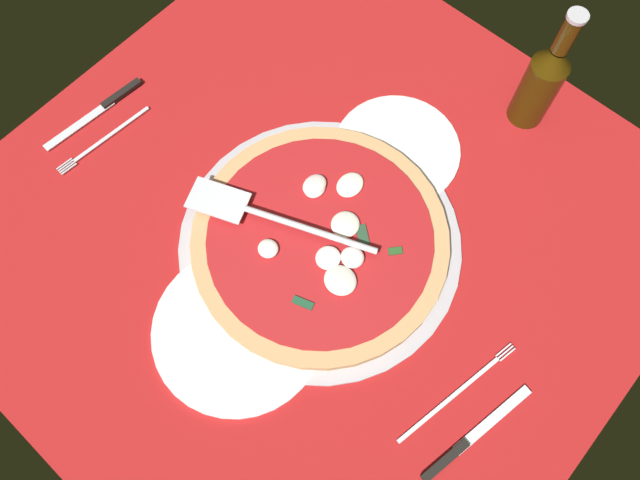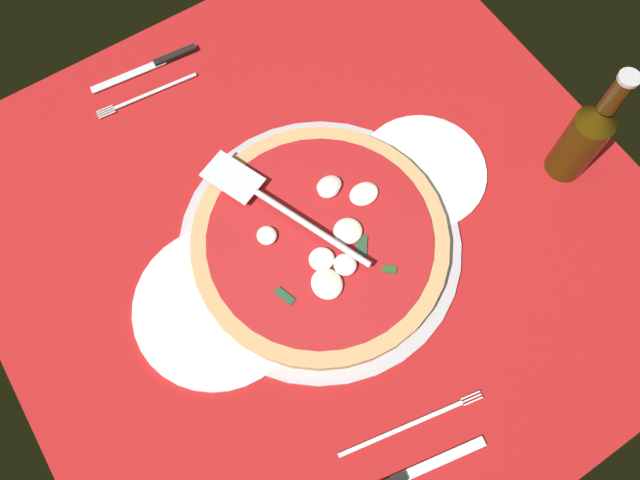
% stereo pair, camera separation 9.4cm
% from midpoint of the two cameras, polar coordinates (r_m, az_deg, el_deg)
% --- Properties ---
extents(ground_plane, '(1.00, 1.00, 0.01)m').
position_cam_midpoint_polar(ground_plane, '(0.97, 2.68, 0.55)').
color(ground_plane, '#AA191A').
extents(checker_pattern, '(1.00, 1.00, 0.00)m').
position_cam_midpoint_polar(checker_pattern, '(0.97, 2.69, 0.65)').
color(checker_pattern, silver).
rests_on(checker_pattern, ground_plane).
extents(pizza_pan, '(0.44, 0.44, 0.01)m').
position_cam_midpoint_polar(pizza_pan, '(0.96, 2.80, -0.68)').
color(pizza_pan, '#B6B1B9').
rests_on(pizza_pan, ground_plane).
extents(dinner_plate_left, '(0.21, 0.21, 0.01)m').
position_cam_midpoint_polar(dinner_plate_left, '(1.03, 12.03, 5.93)').
color(dinner_plate_left, silver).
rests_on(dinner_plate_left, ground_plane).
extents(dinner_plate_right, '(0.26, 0.26, 0.01)m').
position_cam_midpoint_polar(dinner_plate_right, '(0.93, -6.54, -6.44)').
color(dinner_plate_right, white).
rests_on(dinner_plate_right, ground_plane).
extents(pizza, '(0.40, 0.40, 0.03)m').
position_cam_midpoint_polar(pizza, '(0.94, 2.89, -0.34)').
color(pizza, tan).
rests_on(pizza, pizza_pan).
extents(pizza_server, '(0.14, 0.29, 0.01)m').
position_cam_midpoint_polar(pizza_server, '(0.93, -1.05, 2.80)').
color(pizza_server, silver).
rests_on(pizza_server, pizza).
extents(place_setting_near, '(0.21, 0.13, 0.01)m').
position_cam_midpoint_polar(place_setting_near, '(1.13, -13.04, 13.96)').
color(place_setting_near, white).
rests_on(place_setting_near, ground_plane).
extents(place_setting_far, '(0.23, 0.16, 0.01)m').
position_cam_midpoint_polar(place_setting_far, '(0.91, 11.36, -18.97)').
color(place_setting_far, white).
rests_on(place_setting_far, ground_plane).
extents(beer_bottle, '(0.06, 0.06, 0.24)m').
position_cam_midpoint_polar(beer_bottle, '(1.04, 25.74, 8.28)').
color(beer_bottle, '#372505').
rests_on(beer_bottle, ground_plane).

